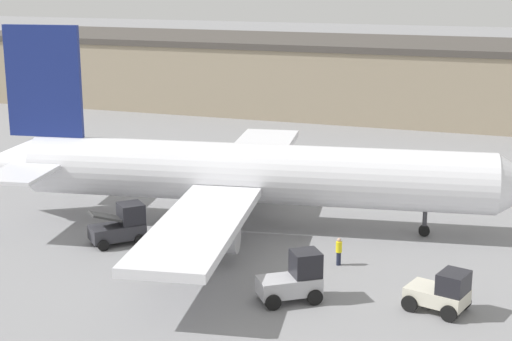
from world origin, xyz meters
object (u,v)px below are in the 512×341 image
(ground_crew_worker, at_px, (339,251))
(baggage_tug, at_px, (294,279))
(pushback_tug, at_px, (442,292))
(belt_loader_truck, at_px, (121,225))
(airplane, at_px, (240,173))

(ground_crew_worker, bearing_deg, baggage_tug, 86.49)
(baggage_tug, relative_size, pushback_tug, 1.07)
(ground_crew_worker, distance_m, belt_loader_truck, 13.52)
(belt_loader_truck, bearing_deg, airplane, -1.62)
(airplane, distance_m, pushback_tug, 17.02)
(airplane, distance_m, ground_crew_worker, 9.55)
(ground_crew_worker, relative_size, belt_loader_truck, 0.46)
(pushback_tug, bearing_deg, ground_crew_worker, 160.39)
(belt_loader_truck, distance_m, pushback_tug, 20.09)
(belt_loader_truck, bearing_deg, ground_crew_worker, -42.77)
(ground_crew_worker, height_order, baggage_tug, baggage_tug)
(airplane, distance_m, baggage_tug, 12.70)
(airplane, height_order, baggage_tug, airplane)
(belt_loader_truck, bearing_deg, pushback_tug, -56.62)
(airplane, relative_size, belt_loader_truck, 10.63)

